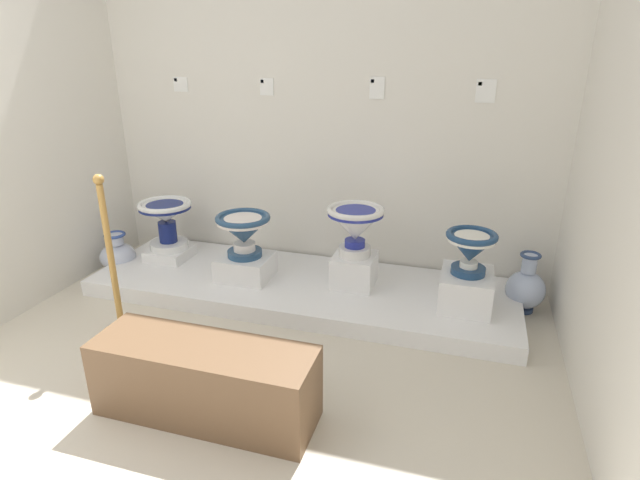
% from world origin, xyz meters
% --- Properties ---
extents(ground_plane, '(5.56, 5.37, 0.02)m').
position_xyz_m(ground_plane, '(1.78, 0.69, -0.01)').
color(ground_plane, beige).
extents(wall_back, '(3.76, 0.06, 3.09)m').
position_xyz_m(wall_back, '(1.78, 2.60, 1.55)').
color(wall_back, silver).
rests_on(wall_back, ground_plane).
extents(display_platform, '(3.12, 0.99, 0.12)m').
position_xyz_m(display_platform, '(1.78, 2.06, 0.06)').
color(display_platform, white).
rests_on(display_platform, ground_plane).
extents(plinth_block_pale_glazed, '(0.31, 0.33, 0.09)m').
position_xyz_m(plinth_block_pale_glazed, '(0.62, 2.15, 0.16)').
color(plinth_block_pale_glazed, white).
rests_on(plinth_block_pale_glazed, display_platform).
extents(antique_toilet_pale_glazed, '(0.42, 0.42, 0.39)m').
position_xyz_m(antique_toilet_pale_glazed, '(0.62, 2.15, 0.48)').
color(antique_toilet_pale_glazed, white).
rests_on(antique_toilet_pale_glazed, plinth_block_pale_glazed).
extents(plinth_block_squat_floral, '(0.38, 0.34, 0.17)m').
position_xyz_m(plinth_block_squat_floral, '(1.36, 1.99, 0.20)').
color(plinth_block_squat_floral, white).
rests_on(plinth_block_squat_floral, display_platform).
extents(antique_toilet_squat_floral, '(0.40, 0.40, 0.32)m').
position_xyz_m(antique_toilet_squat_floral, '(1.36, 1.99, 0.50)').
color(antique_toilet_squat_floral, navy).
rests_on(antique_toilet_squat_floral, plinth_block_squat_floral).
extents(plinth_block_tall_cobalt, '(0.30, 0.31, 0.23)m').
position_xyz_m(plinth_block_tall_cobalt, '(2.17, 2.11, 0.23)').
color(plinth_block_tall_cobalt, white).
rests_on(plinth_block_tall_cobalt, display_platform).
extents(antique_toilet_tall_cobalt, '(0.41, 0.41, 0.36)m').
position_xyz_m(antique_toilet_tall_cobalt, '(2.17, 2.11, 0.59)').
color(antique_toilet_tall_cobalt, white).
rests_on(antique_toilet_tall_cobalt, plinth_block_tall_cobalt).
extents(plinth_block_rightmost, '(0.34, 0.40, 0.24)m').
position_xyz_m(plinth_block_rightmost, '(2.96, 2.01, 0.24)').
color(plinth_block_rightmost, white).
rests_on(plinth_block_rightmost, display_platform).
extents(antique_toilet_rightmost, '(0.33, 0.33, 0.29)m').
position_xyz_m(antique_toilet_rightmost, '(2.96, 2.01, 0.54)').
color(antique_toilet_rightmost, navy).
rests_on(antique_toilet_rightmost, plinth_block_rightmost).
extents(info_placard_first, '(0.13, 0.01, 0.11)m').
position_xyz_m(info_placard_first, '(0.60, 2.57, 1.46)').
color(info_placard_first, white).
extents(info_placard_second, '(0.11, 0.01, 0.13)m').
position_xyz_m(info_placard_second, '(1.35, 2.57, 1.46)').
color(info_placard_second, white).
extents(info_placard_third, '(0.11, 0.01, 0.15)m').
position_xyz_m(info_placard_third, '(2.20, 2.57, 1.47)').
color(info_placard_third, white).
extents(info_placard_fourth, '(0.13, 0.01, 0.16)m').
position_xyz_m(info_placard_fourth, '(2.95, 2.57, 1.47)').
color(info_placard_fourth, white).
extents(decorative_vase_companion, '(0.28, 0.28, 0.33)m').
position_xyz_m(decorative_vase_companion, '(0.20, 2.03, 0.15)').
color(decorative_vase_companion, '#2E4892').
rests_on(decorative_vase_companion, ground_plane).
extents(decorative_vase_spare, '(0.27, 0.27, 0.44)m').
position_xyz_m(decorative_vase_spare, '(3.36, 2.28, 0.18)').
color(decorative_vase_spare, navy).
rests_on(decorative_vase_spare, ground_plane).
extents(stanchion_post_near_left, '(0.27, 0.27, 1.06)m').
position_xyz_m(stanchion_post_near_left, '(0.85, 1.19, 0.31)').
color(stanchion_post_near_left, '#C28D42').
rests_on(stanchion_post_near_left, ground_plane).
extents(museum_bench, '(1.12, 0.36, 0.40)m').
position_xyz_m(museum_bench, '(1.75, 0.67, 0.20)').
color(museum_bench, brown).
rests_on(museum_bench, ground_plane).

